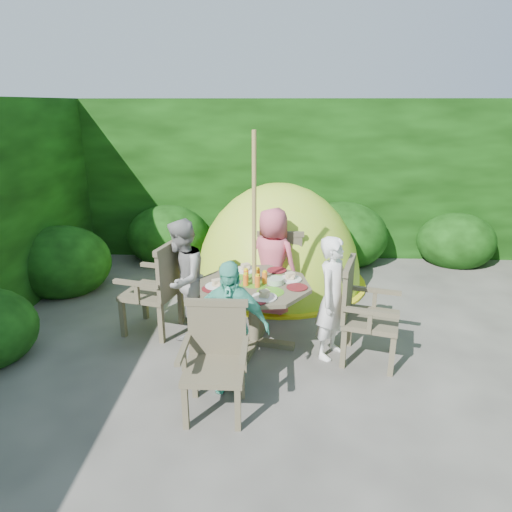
{
  "coord_description": "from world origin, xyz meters",
  "views": [
    {
      "loc": [
        -0.47,
        -3.7,
        2.43
      ],
      "look_at": [
        -0.67,
        1.0,
        0.85
      ],
      "focal_mm": 32.0,
      "sensor_mm": 36.0,
      "label": 1
    }
  ],
  "objects_px": {
    "child_right": "(333,298)",
    "dome_tent": "(278,282)",
    "patio_table": "(255,293)",
    "garden_chair_back": "(280,265)",
    "child_front": "(229,326)",
    "garden_chair_right": "(363,311)",
    "garden_chair_front": "(215,357)",
    "garden_chair_left": "(158,287)",
    "child_back": "(273,262)",
    "parasol_pole": "(254,245)",
    "child_left": "(182,279)"
  },
  "relations": [
    {
      "from": "patio_table",
      "to": "garden_chair_front",
      "type": "height_order",
      "value": "garden_chair_front"
    },
    {
      "from": "child_back",
      "to": "child_front",
      "type": "distance_m",
      "value": 1.6
    },
    {
      "from": "garden_chair_back",
      "to": "dome_tent",
      "type": "distance_m",
      "value": 0.87
    },
    {
      "from": "child_right",
      "to": "dome_tent",
      "type": "height_order",
      "value": "dome_tent"
    },
    {
      "from": "patio_table",
      "to": "parasol_pole",
      "type": "bearing_deg",
      "value": 179.73
    },
    {
      "from": "patio_table",
      "to": "garden_chair_back",
      "type": "height_order",
      "value": "garden_chair_back"
    },
    {
      "from": "child_right",
      "to": "child_front",
      "type": "xyz_separation_m",
      "value": [
        -0.96,
        -0.6,
        -0.02
      ]
    },
    {
      "from": "dome_tent",
      "to": "garden_chair_left",
      "type": "bearing_deg",
      "value": -145.37
    },
    {
      "from": "patio_table",
      "to": "garden_chair_right",
      "type": "height_order",
      "value": "garden_chair_right"
    },
    {
      "from": "garden_chair_front",
      "to": "patio_table",
      "type": "bearing_deg",
      "value": 76.15
    },
    {
      "from": "patio_table",
      "to": "parasol_pole",
      "type": "xyz_separation_m",
      "value": [
        -0.0,
        0.0,
        0.52
      ]
    },
    {
      "from": "garden_chair_back",
      "to": "garden_chair_front",
      "type": "xyz_separation_m",
      "value": [
        -0.53,
        -2.14,
        -0.04
      ]
    },
    {
      "from": "garden_chair_back",
      "to": "child_left",
      "type": "distance_m",
      "value": 1.38
    },
    {
      "from": "garden_chair_left",
      "to": "dome_tent",
      "type": "bearing_deg",
      "value": 153.88
    },
    {
      "from": "garden_chair_right",
      "to": "child_left",
      "type": "distance_m",
      "value": 1.9
    },
    {
      "from": "garden_chair_back",
      "to": "child_left",
      "type": "height_order",
      "value": "child_left"
    },
    {
      "from": "child_right",
      "to": "child_back",
      "type": "distance_m",
      "value": 1.13
    },
    {
      "from": "patio_table",
      "to": "garden_chair_back",
      "type": "distance_m",
      "value": 1.1
    },
    {
      "from": "garden_chair_right",
      "to": "child_right",
      "type": "distance_m",
      "value": 0.31
    },
    {
      "from": "garden_chair_back",
      "to": "child_back",
      "type": "relative_size",
      "value": 0.73
    },
    {
      "from": "patio_table",
      "to": "garden_chair_back",
      "type": "relative_size",
      "value": 1.5
    },
    {
      "from": "child_back",
      "to": "dome_tent",
      "type": "xyz_separation_m",
      "value": [
        0.08,
        1.0,
        -0.65
      ]
    },
    {
      "from": "patio_table",
      "to": "garden_chair_right",
      "type": "relative_size",
      "value": 1.48
    },
    {
      "from": "garden_chair_right",
      "to": "child_right",
      "type": "bearing_deg",
      "value": 93.88
    },
    {
      "from": "garden_chair_left",
      "to": "garden_chair_back",
      "type": "xyz_separation_m",
      "value": [
        1.33,
        0.82,
        -0.03
      ]
    },
    {
      "from": "parasol_pole",
      "to": "garden_chair_left",
      "type": "relative_size",
      "value": 2.19
    },
    {
      "from": "garden_chair_right",
      "to": "garden_chair_left",
      "type": "distance_m",
      "value": 2.19
    },
    {
      "from": "child_left",
      "to": "dome_tent",
      "type": "height_order",
      "value": "dome_tent"
    },
    {
      "from": "garden_chair_front",
      "to": "garden_chair_right",
      "type": "bearing_deg",
      "value": 32.16
    },
    {
      "from": "garden_chair_back",
      "to": "child_back",
      "type": "xyz_separation_m",
      "value": [
        -0.09,
        -0.29,
        0.14
      ]
    },
    {
      "from": "garden_chair_left",
      "to": "child_back",
      "type": "height_order",
      "value": "child_back"
    },
    {
      "from": "child_left",
      "to": "dome_tent",
      "type": "relative_size",
      "value": 0.46
    },
    {
      "from": "garden_chair_left",
      "to": "garden_chair_back",
      "type": "relative_size",
      "value": 1.06
    },
    {
      "from": "child_left",
      "to": "child_right",
      "type": "bearing_deg",
      "value": 79.73
    },
    {
      "from": "child_back",
      "to": "child_right",
      "type": "bearing_deg",
      "value": 152.59
    },
    {
      "from": "child_right",
      "to": "child_back",
      "type": "bearing_deg",
      "value": 64.4
    },
    {
      "from": "patio_table",
      "to": "garden_chair_back",
      "type": "xyz_separation_m",
      "value": [
        0.26,
        1.07,
        -0.08
      ]
    },
    {
      "from": "child_front",
      "to": "garden_chair_right",
      "type": "bearing_deg",
      "value": 29.54
    },
    {
      "from": "child_back",
      "to": "child_front",
      "type": "bearing_deg",
      "value": 107.59
    },
    {
      "from": "patio_table",
      "to": "child_front",
      "type": "xyz_separation_m",
      "value": [
        -0.19,
        -0.78,
        0.02
      ]
    },
    {
      "from": "garden_chair_left",
      "to": "child_left",
      "type": "xyz_separation_m",
      "value": [
        0.28,
        -0.06,
        0.11
      ]
    },
    {
      "from": "child_right",
      "to": "child_front",
      "type": "bearing_deg",
      "value": 154.4
    },
    {
      "from": "garden_chair_back",
      "to": "child_right",
      "type": "bearing_deg",
      "value": 111.77
    },
    {
      "from": "garden_chair_back",
      "to": "garden_chair_left",
      "type": "bearing_deg",
      "value": 31.12
    },
    {
      "from": "garden_chair_left",
      "to": "garden_chair_front",
      "type": "xyz_separation_m",
      "value": [
        0.8,
        -1.32,
        -0.06
      ]
    },
    {
      "from": "child_left",
      "to": "child_back",
      "type": "height_order",
      "value": "same"
    },
    {
      "from": "dome_tent",
      "to": "child_back",
      "type": "bearing_deg",
      "value": -109.03
    },
    {
      "from": "garden_chair_right",
      "to": "child_front",
      "type": "distance_m",
      "value": 1.36
    },
    {
      "from": "garden_chair_right",
      "to": "garden_chair_left",
      "type": "relative_size",
      "value": 0.96
    },
    {
      "from": "child_right",
      "to": "dome_tent",
      "type": "distance_m",
      "value": 2.12
    }
  ]
}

